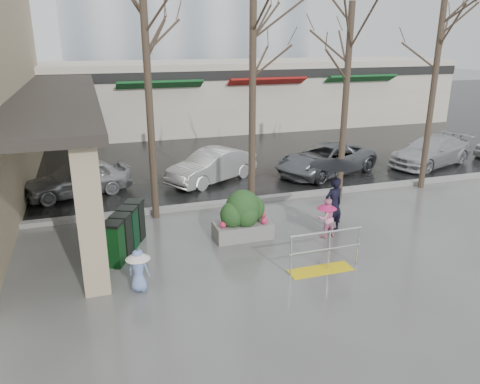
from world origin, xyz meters
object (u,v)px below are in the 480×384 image
handrail (323,256)px  child_pink (326,216)px  tree_midwest (253,43)px  news_boxes (125,231)px  car_a (78,178)px  car_d (431,151)px  child_blue (139,266)px  planter (243,215)px  car_b (212,166)px  tree_east (440,38)px  tree_mideast (349,55)px  woman (335,184)px  car_c (326,159)px  tree_west (146,49)px

handrail → child_pink: bearing=60.6°
tree_midwest → news_boxes: tree_midwest is taller
car_a → car_d: bearing=73.1°
child_blue → car_d: bearing=-124.6°
handrail → car_d: (9.12, 7.38, 0.25)m
planter → car_b: bearing=84.3°
tree_east → car_b: size_ratio=1.88×
news_boxes → tree_midwest: bearing=52.3°
child_blue → news_boxes: size_ratio=0.49×
handrail → car_d: car_d is taller
tree_midwest → planter: 5.23m
handrail → tree_east: 9.60m
handrail → car_d: bearing=39.0°
handrail → tree_east: (6.64, 4.80, 5.01)m
child_blue → handrail: bearing=-157.3°
handrail → tree_east: bearing=35.9°
handrail → child_pink: 2.09m
tree_mideast → handrail: bearing=-123.2°
child_blue → car_b: car_b is taller
handrail → car_a: size_ratio=0.51×
tree_east → car_d: bearing=46.2°
car_b → car_a: bearing=-117.7°
tree_midwest → car_a: tree_midwest is taller
handrail → car_a: bearing=125.9°
tree_mideast → planter: size_ratio=4.01×
child_pink → car_d: (8.10, 5.58, -0.01)m
child_pink → news_boxes: 5.54m
tree_east → woman: (-5.26, -2.73, -3.92)m
woman → car_c: (2.66, 5.49, -0.83)m
tree_west → woman: tree_west is taller
woman → child_pink: woman is taller
tree_mideast → car_d: size_ratio=1.50×
tree_east → news_boxes: tree_east is taller
tree_west → child_blue: size_ratio=6.74×
tree_mideast → woman: (-1.76, -2.73, -3.39)m
child_pink → child_blue: 5.56m
news_boxes → tree_east: bearing=36.3°
tree_midwest → car_c: bearing=33.3°
tree_midwest → child_pink: 5.61m
tree_west → woman: size_ratio=3.03×
child_blue → woman: bearing=-135.8°
tree_midwest → car_a: (-5.51, 3.03, -4.60)m
news_boxes → car_b: size_ratio=0.53×
tree_mideast → tree_midwest: bearing=180.0°
tree_east → planter: (-7.88, -2.33, -4.71)m
handrail → tree_midwest: (-0.16, 4.80, 4.86)m
handrail → tree_west: bearing=125.0°
car_a → woman: bearing=35.6°
car_a → car_d: same height
tree_midwest → car_b: bearing=99.5°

